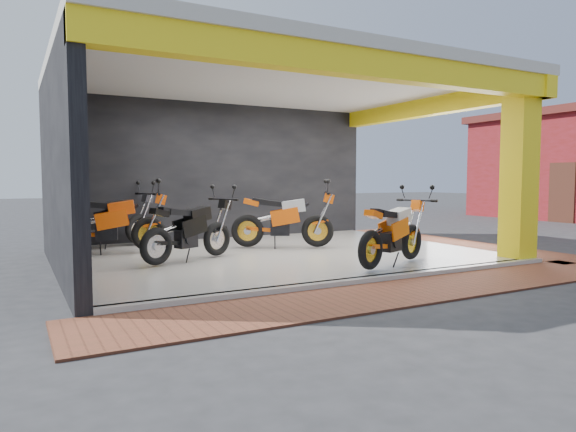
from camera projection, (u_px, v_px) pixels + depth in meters
name	position (u px, v px, depth m)	size (l,w,h in m)	color
ground	(332.00, 273.00, 8.77)	(80.00, 80.00, 0.00)	#2D2D30
showroom_floor	(278.00, 255.00, 10.52)	(8.00, 6.00, 0.10)	silver
showroom_ceiling	(278.00, 79.00, 10.27)	(8.40, 6.40, 0.20)	beige
back_wall	(223.00, 173.00, 13.12)	(8.20, 0.20, 3.50)	black
left_wall	(58.00, 170.00, 8.46)	(0.20, 6.20, 3.50)	black
corner_column	(519.00, 171.00, 9.76)	(0.50, 0.50, 3.50)	yellow
header_beam_front	(370.00, 65.00, 7.65)	(8.40, 0.30, 0.40)	yellow
header_beam_right	(428.00, 107.00, 12.18)	(0.30, 6.40, 0.40)	yellow
floor_kerb	(368.00, 280.00, 7.87)	(8.00, 0.20, 0.10)	silver
paver_front	(402.00, 292.00, 7.19)	(9.00, 1.40, 0.03)	brown
paver_right	(449.00, 243.00, 12.80)	(1.40, 7.00, 0.03)	brown
moto_hero	(412.00, 225.00, 9.38)	(2.18, 0.81, 1.33)	#FF600A
moto_row_a	(318.00, 215.00, 11.10)	(2.35, 0.87, 1.44)	#DB5109
moto_row_b	(217.00, 222.00, 9.85)	(2.18, 0.81, 1.33)	black
moto_row_c	(149.00, 217.00, 10.41)	(2.37, 0.88, 1.45)	#F4520A
moto_row_d	(139.00, 214.00, 11.59)	(2.29, 0.85, 1.40)	black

